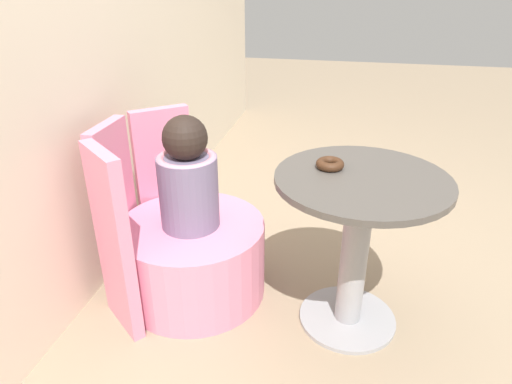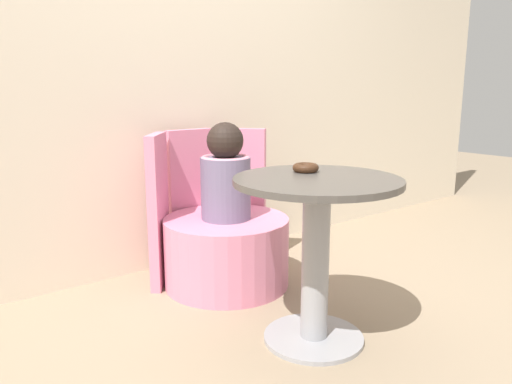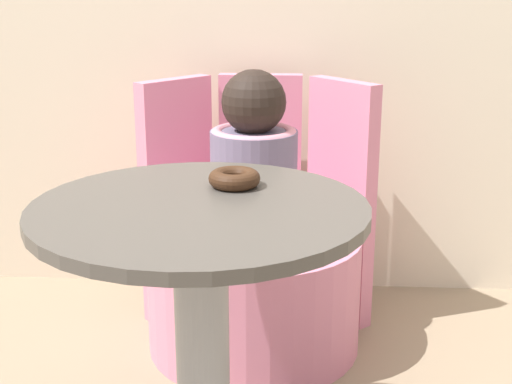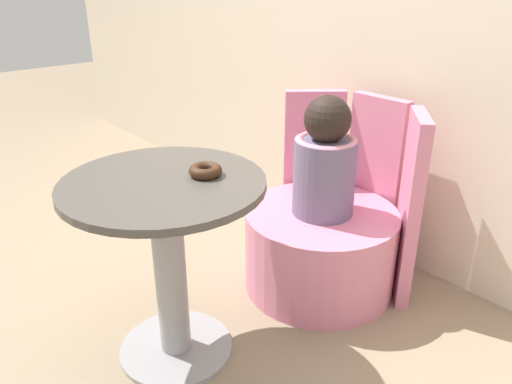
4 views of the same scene
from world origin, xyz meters
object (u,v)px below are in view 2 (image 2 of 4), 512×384
Objects in this scene: tub_chair at (227,251)px; child_figure at (226,176)px; round_table at (316,233)px; donut at (306,168)px.

child_figure is (0.00, 0.00, 0.39)m from tub_chair.
tub_chair is 1.32× the size of child_figure.
round_table is 1.38× the size of child_figure.
child_figure is 0.58m from donut.
donut is at bearing -90.23° from tub_chair.
round_table reaches higher than tub_chair.
tub_chair is at bearing 89.77° from donut.
donut is (0.06, 0.12, 0.24)m from round_table.
child_figure is at bearing 85.25° from round_table.
child_figure is (0.06, 0.69, 0.12)m from round_table.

